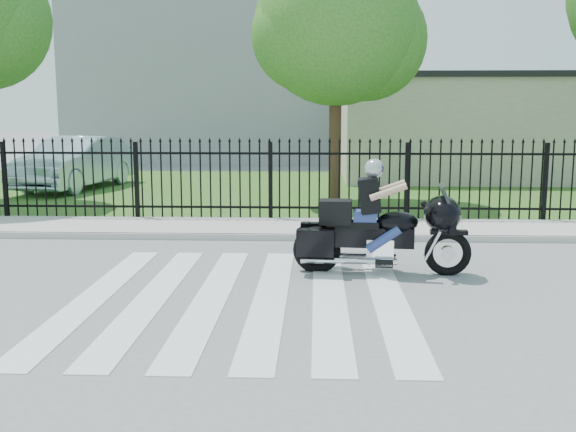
{
  "coord_description": "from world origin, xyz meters",
  "views": [
    {
      "loc": [
        1.01,
        -8.81,
        2.55
      ],
      "look_at": [
        0.61,
        0.79,
        1.0
      ],
      "focal_mm": 42.0,
      "sensor_mm": 36.0,
      "label": 1
    }
  ],
  "objects": [
    {
      "name": "ground",
      "position": [
        0.0,
        0.0,
        0.0
      ],
      "size": [
        120.0,
        120.0,
        0.0
      ],
      "primitive_type": "plane",
      "color": "slate",
      "rests_on": "ground"
    },
    {
      "name": "crosswalk",
      "position": [
        0.0,
        0.0,
        0.01
      ],
      "size": [
        5.0,
        5.5,
        0.01
      ],
      "primitive_type": null,
      "color": "silver",
      "rests_on": "ground"
    },
    {
      "name": "sidewalk",
      "position": [
        0.0,
        5.0,
        0.06
      ],
      "size": [
        40.0,
        2.0,
        0.12
      ],
      "primitive_type": "cube",
      "color": "#ADAAA3",
      "rests_on": "ground"
    },
    {
      "name": "curb",
      "position": [
        0.0,
        4.0,
        0.06
      ],
      "size": [
        40.0,
        0.12,
        0.12
      ],
      "primitive_type": "cube",
      "color": "#ADAAA3",
      "rests_on": "ground"
    },
    {
      "name": "grass_strip",
      "position": [
        0.0,
        12.0,
        0.01
      ],
      "size": [
        40.0,
        12.0,
        0.02
      ],
      "primitive_type": "cube",
      "color": "#2C581E",
      "rests_on": "ground"
    },
    {
      "name": "iron_fence",
      "position": [
        0.0,
        6.0,
        0.9
      ],
      "size": [
        26.0,
        0.04,
        1.8
      ],
      "color": "black",
      "rests_on": "ground"
    },
    {
      "name": "tree_mid",
      "position": [
        1.5,
        9.0,
        4.67
      ],
      "size": [
        4.2,
        4.2,
        6.78
      ],
      "color": "#382316",
      "rests_on": "ground"
    },
    {
      "name": "building_low",
      "position": [
        7.0,
        16.0,
        1.75
      ],
      "size": [
        10.0,
        6.0,
        3.5
      ],
      "primitive_type": "cube",
      "color": "beige",
      "rests_on": "ground"
    },
    {
      "name": "building_low_roof",
      "position": [
        7.0,
        16.0,
        3.6
      ],
      "size": [
        10.2,
        6.2,
        0.2
      ],
      "primitive_type": "cube",
      "color": "black",
      "rests_on": "building_low"
    },
    {
      "name": "building_tall",
      "position": [
        -3.0,
        26.0,
        6.0
      ],
      "size": [
        15.0,
        10.0,
        12.0
      ],
      "primitive_type": "cube",
      "color": "gray",
      "rests_on": "ground"
    },
    {
      "name": "motorcycle_rider",
      "position": [
        1.95,
        1.47,
        0.74
      ],
      "size": [
        2.75,
        0.97,
        1.82
      ],
      "rotation": [
        0.0,
        0.0,
        -0.08
      ],
      "color": "black",
      "rests_on": "ground"
    },
    {
      "name": "parked_car",
      "position": [
        -6.51,
        11.91,
        0.84
      ],
      "size": [
        2.6,
        5.2,
        1.64
      ],
      "primitive_type": "imported",
      "rotation": [
        0.0,
        0.0,
        -0.18
      ],
      "color": "silver",
      "rests_on": "grass_strip"
    }
  ]
}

